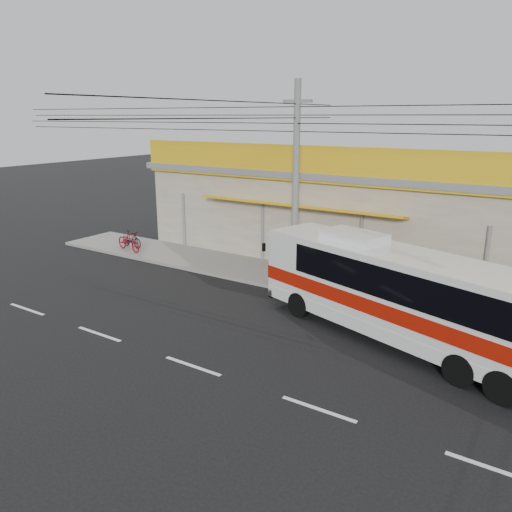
{
  "coord_description": "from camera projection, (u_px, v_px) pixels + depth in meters",
  "views": [
    {
      "loc": [
        8.58,
        -12.34,
        6.93
      ],
      "look_at": [
        -0.76,
        2.0,
        2.11
      ],
      "focal_mm": 35.0,
      "sensor_mm": 36.0,
      "label": 1
    }
  ],
  "objects": [
    {
      "name": "coach_bus",
      "position": [
        411.0,
        293.0,
        15.14
      ],
      "size": [
        10.68,
        5.32,
        3.23
      ],
      "rotation": [
        0.0,
        0.0,
        -0.31
      ],
      "color": "silver",
      "rests_on": "ground"
    },
    {
      "name": "lane_markings",
      "position": [
        193.0,
        366.0,
        14.32
      ],
      "size": [
        50.0,
        0.12,
        0.01
      ],
      "primitive_type": null,
      "color": "silver",
      "rests_on": "ground"
    },
    {
      "name": "utility_pole",
      "position": [
        297.0,
        118.0,
        19.39
      ],
      "size": [
        34.0,
        14.0,
        8.31
      ],
      "color": "slate",
      "rests_on": "ground"
    },
    {
      "name": "sidewalk",
      "position": [
        322.0,
        283.0,
        21.16
      ],
      "size": [
        30.0,
        3.2,
        0.15
      ],
      "primitive_type": "cube",
      "color": "gray",
      "rests_on": "ground"
    },
    {
      "name": "ground",
      "position": [
        242.0,
        335.0,
        16.34
      ],
      "size": [
        120.0,
        120.0,
        0.0
      ],
      "primitive_type": "plane",
      "color": "black",
      "rests_on": "ground"
    },
    {
      "name": "motorbike_red",
      "position": [
        129.0,
        241.0,
        25.9
      ],
      "size": [
        2.04,
        1.06,
        1.02
      ],
      "primitive_type": "imported",
      "rotation": [
        0.0,
        0.0,
        1.37
      ],
      "color": "maroon",
      "rests_on": "sidewalk"
    },
    {
      "name": "storefront_building",
      "position": [
        372.0,
        212.0,
        25.03
      ],
      "size": [
        22.6,
        9.2,
        5.7
      ],
      "color": "gray",
      "rests_on": "ground"
    },
    {
      "name": "motorbike_dark",
      "position": [
        132.0,
        239.0,
        26.56
      ],
      "size": [
        1.54,
        0.57,
        0.91
      ],
      "primitive_type": "imported",
      "rotation": [
        0.0,
        0.0,
        1.47
      ],
      "color": "black",
      "rests_on": "sidewalk"
    }
  ]
}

